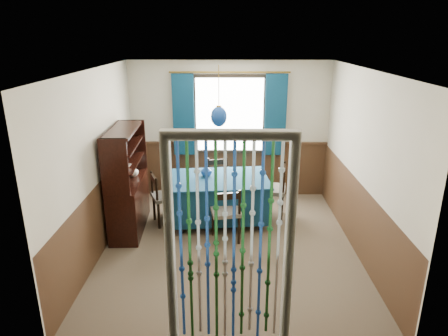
{
  "coord_description": "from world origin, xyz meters",
  "views": [
    {
      "loc": [
        -0.01,
        -5.13,
        2.93
      ],
      "look_at": [
        -0.08,
        0.57,
        1.01
      ],
      "focal_mm": 32.0,
      "sensor_mm": 36.0,
      "label": 1
    }
  ],
  "objects_px": {
    "dining_table": "(219,196)",
    "chair_near": "(226,213)",
    "vase_sideboard": "(133,170)",
    "bowl_shelf": "(124,167)",
    "chair_far": "(219,181)",
    "sideboard": "(128,195)",
    "chair_left": "(164,197)",
    "chair_right": "(273,190)",
    "vase_table": "(206,171)",
    "pendant_lamp": "(219,116)"
  },
  "relations": [
    {
      "from": "chair_right",
      "to": "sideboard",
      "type": "height_order",
      "value": "sideboard"
    },
    {
      "from": "pendant_lamp",
      "to": "vase_table",
      "type": "bearing_deg",
      "value": 154.73
    },
    {
      "from": "chair_far",
      "to": "chair_right",
      "type": "relative_size",
      "value": 0.89
    },
    {
      "from": "dining_table",
      "to": "vase_table",
      "type": "distance_m",
      "value": 0.46
    },
    {
      "from": "chair_near",
      "to": "chair_left",
      "type": "bearing_deg",
      "value": 139.54
    },
    {
      "from": "chair_far",
      "to": "bowl_shelf",
      "type": "bearing_deg",
      "value": 31.63
    },
    {
      "from": "chair_left",
      "to": "bowl_shelf",
      "type": "relative_size",
      "value": 3.83
    },
    {
      "from": "sideboard",
      "to": "dining_table",
      "type": "bearing_deg",
      "value": 8.86
    },
    {
      "from": "dining_table",
      "to": "sideboard",
      "type": "height_order",
      "value": "sideboard"
    },
    {
      "from": "chair_far",
      "to": "bowl_shelf",
      "type": "xyz_separation_m",
      "value": [
        -1.33,
        -1.28,
        0.69
      ]
    },
    {
      "from": "chair_near",
      "to": "pendant_lamp",
      "type": "bearing_deg",
      "value": 89.38
    },
    {
      "from": "chair_near",
      "to": "vase_sideboard",
      "type": "distance_m",
      "value": 1.63
    },
    {
      "from": "dining_table",
      "to": "vase_sideboard",
      "type": "distance_m",
      "value": 1.43
    },
    {
      "from": "chair_near",
      "to": "sideboard",
      "type": "xyz_separation_m",
      "value": [
        -1.52,
        0.37,
        0.12
      ]
    },
    {
      "from": "dining_table",
      "to": "vase_sideboard",
      "type": "bearing_deg",
      "value": 178.37
    },
    {
      "from": "chair_near",
      "to": "pendant_lamp",
      "type": "xyz_separation_m",
      "value": [
        -0.12,
        0.66,
        1.29
      ]
    },
    {
      "from": "pendant_lamp",
      "to": "bowl_shelf",
      "type": "distance_m",
      "value": 1.59
    },
    {
      "from": "dining_table",
      "to": "chair_left",
      "type": "height_order",
      "value": "chair_left"
    },
    {
      "from": "chair_right",
      "to": "vase_sideboard",
      "type": "relative_size",
      "value": 4.8
    },
    {
      "from": "chair_near",
      "to": "chair_left",
      "type": "relative_size",
      "value": 0.99
    },
    {
      "from": "bowl_shelf",
      "to": "vase_sideboard",
      "type": "distance_m",
      "value": 0.55
    },
    {
      "from": "bowl_shelf",
      "to": "chair_far",
      "type": "bearing_deg",
      "value": 44.05
    },
    {
      "from": "bowl_shelf",
      "to": "vase_sideboard",
      "type": "relative_size",
      "value": 1.14
    },
    {
      "from": "vase_table",
      "to": "pendant_lamp",
      "type": "bearing_deg",
      "value": -25.27
    },
    {
      "from": "dining_table",
      "to": "chair_far",
      "type": "distance_m",
      "value": 0.68
    },
    {
      "from": "chair_left",
      "to": "dining_table",
      "type": "bearing_deg",
      "value": 73.03
    },
    {
      "from": "sideboard",
      "to": "chair_near",
      "type": "bearing_deg",
      "value": -16.59
    },
    {
      "from": "sideboard",
      "to": "vase_table",
      "type": "height_order",
      "value": "sideboard"
    },
    {
      "from": "dining_table",
      "to": "sideboard",
      "type": "distance_m",
      "value": 1.44
    },
    {
      "from": "chair_near",
      "to": "sideboard",
      "type": "height_order",
      "value": "sideboard"
    },
    {
      "from": "chair_near",
      "to": "bowl_shelf",
      "type": "height_order",
      "value": "bowl_shelf"
    },
    {
      "from": "dining_table",
      "to": "chair_near",
      "type": "xyz_separation_m",
      "value": [
        0.12,
        -0.66,
        0.02
      ]
    },
    {
      "from": "chair_near",
      "to": "vase_table",
      "type": "height_order",
      "value": "vase_table"
    },
    {
      "from": "chair_near",
      "to": "chair_right",
      "type": "height_order",
      "value": "chair_right"
    },
    {
      "from": "dining_table",
      "to": "pendant_lamp",
      "type": "height_order",
      "value": "pendant_lamp"
    },
    {
      "from": "chair_right",
      "to": "sideboard",
      "type": "bearing_deg",
      "value": 109.32
    },
    {
      "from": "dining_table",
      "to": "chair_near",
      "type": "relative_size",
      "value": 1.96
    },
    {
      "from": "chair_right",
      "to": "vase_table",
      "type": "height_order",
      "value": "chair_right"
    },
    {
      "from": "chair_near",
      "to": "sideboard",
      "type": "bearing_deg",
      "value": 155.83
    },
    {
      "from": "sideboard",
      "to": "vase_table",
      "type": "bearing_deg",
      "value": 15.27
    },
    {
      "from": "chair_left",
      "to": "sideboard",
      "type": "distance_m",
      "value": 0.57
    },
    {
      "from": "chair_left",
      "to": "chair_right",
      "type": "distance_m",
      "value": 1.79
    },
    {
      "from": "bowl_shelf",
      "to": "dining_table",
      "type": "bearing_deg",
      "value": 24.12
    },
    {
      "from": "chair_right",
      "to": "bowl_shelf",
      "type": "xyz_separation_m",
      "value": [
        -2.23,
        -0.74,
        0.64
      ]
    },
    {
      "from": "vase_sideboard",
      "to": "bowl_shelf",
      "type": "bearing_deg",
      "value": -90.0
    },
    {
      "from": "chair_left",
      "to": "sideboard",
      "type": "height_order",
      "value": "sideboard"
    },
    {
      "from": "dining_table",
      "to": "sideboard",
      "type": "xyz_separation_m",
      "value": [
        -1.4,
        -0.29,
        0.14
      ]
    },
    {
      "from": "dining_table",
      "to": "pendant_lamp",
      "type": "xyz_separation_m",
      "value": [
        0.0,
        0.0,
        1.31
      ]
    },
    {
      "from": "vase_table",
      "to": "dining_table",
      "type": "bearing_deg",
      "value": -25.27
    },
    {
      "from": "chair_right",
      "to": "bowl_shelf",
      "type": "height_order",
      "value": "bowl_shelf"
    }
  ]
}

